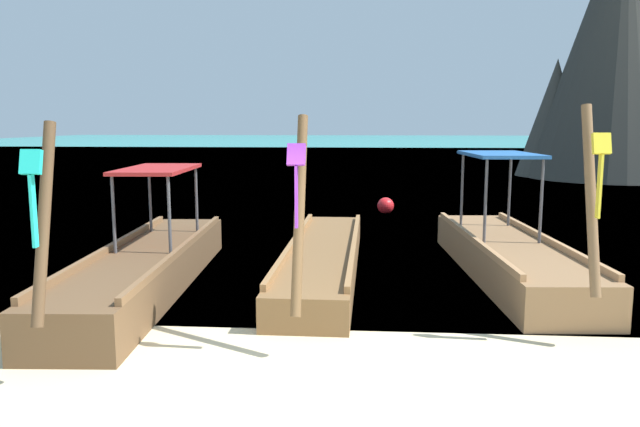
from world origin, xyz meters
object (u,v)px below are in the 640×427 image
(longtail_boat_violet_ribbon, at_px, (323,258))
(mooring_buoy_near, at_px, (386,206))
(karst_rock, at_px, (614,47))
(longtail_boat_yellow_ribbon, at_px, (508,255))
(longtail_boat_turquoise_ribbon, at_px, (147,267))

(longtail_boat_violet_ribbon, distance_m, mooring_buoy_near, 7.19)
(karst_rock, xyz_separation_m, mooring_buoy_near, (-10.89, -12.70, -5.83))
(longtail_boat_yellow_ribbon, xyz_separation_m, mooring_buoy_near, (-1.86, 7.07, -0.13))
(longtail_boat_violet_ribbon, relative_size, mooring_buoy_near, 15.45)
(longtail_boat_violet_ribbon, distance_m, longtail_boat_yellow_ribbon, 3.17)
(longtail_boat_yellow_ribbon, distance_m, mooring_buoy_near, 7.31)
(longtail_boat_turquoise_ribbon, relative_size, longtail_boat_yellow_ribbon, 1.07)
(longtail_boat_turquoise_ribbon, xyz_separation_m, karst_rock, (14.90, 21.04, 5.70))
(longtail_boat_turquoise_ribbon, distance_m, longtail_boat_yellow_ribbon, 6.01)
(longtail_boat_turquoise_ribbon, bearing_deg, longtail_boat_yellow_ribbon, 12.31)
(longtail_boat_turquoise_ribbon, xyz_separation_m, longtail_boat_yellow_ribbon, (5.87, 1.28, 0.00))
(longtail_boat_turquoise_ribbon, height_order, longtail_boat_yellow_ribbon, longtail_boat_yellow_ribbon)
(longtail_boat_violet_ribbon, bearing_deg, karst_rock, 58.33)
(mooring_buoy_near, bearing_deg, longtail_boat_violet_ribbon, -100.50)
(longtail_boat_yellow_ribbon, height_order, karst_rock, karst_rock)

